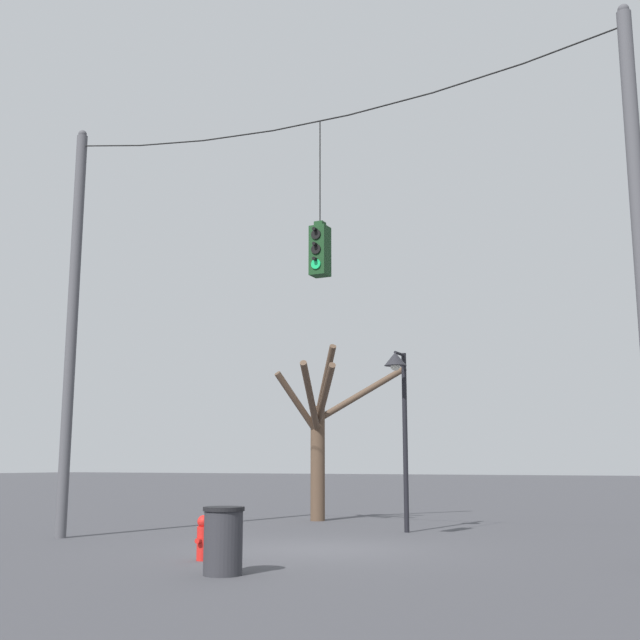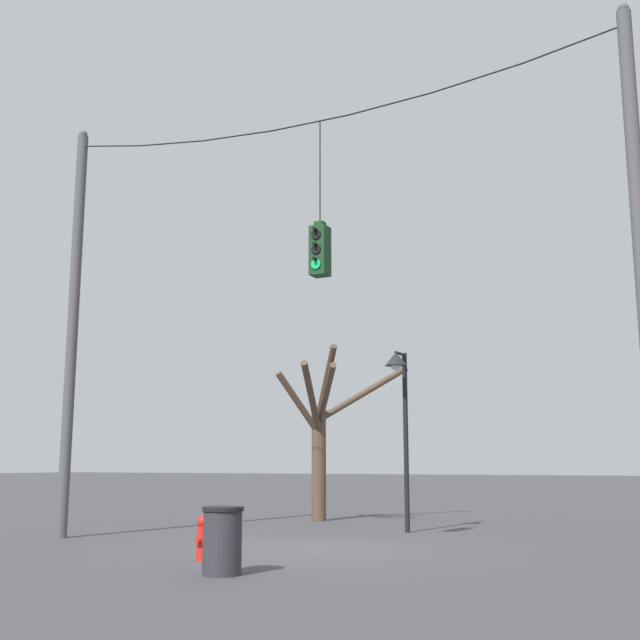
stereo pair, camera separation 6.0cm
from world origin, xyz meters
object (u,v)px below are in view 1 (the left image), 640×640
utility_pole_left (72,325)px  fire_hydrant (203,537)px  traffic_light_near_left_pole (320,250)px  bare_tree (322,432)px  trash_bin (223,540)px  street_lamp (399,389)px

utility_pole_left → fire_hydrant: bearing=-22.0°
traffic_light_near_left_pole → utility_pole_left: bearing=179.9°
bare_tree → trash_bin: (3.49, -10.56, -2.02)m
bare_tree → fire_hydrant: 9.69m
fire_hydrant → trash_bin: size_ratio=0.76×
street_lamp → bare_tree: bare_tree is taller
utility_pole_left → street_lamp: size_ratio=2.21×
street_lamp → bare_tree: 4.45m
bare_tree → fire_hydrant: bearing=-76.5°
fire_hydrant → trash_bin: bearing=-46.9°
traffic_light_near_left_pole → trash_bin: bearing=-88.4°
bare_tree → fire_hydrant: (2.21, -9.18, -2.14)m
fire_hydrant → trash_bin: trash_bin is taller
utility_pole_left → fire_hydrant: (5.19, -2.10, -4.38)m
traffic_light_near_left_pole → bare_tree: (-3.40, 7.09, -3.29)m
traffic_light_near_left_pole → fire_hydrant: traffic_light_near_left_pole is taller
traffic_light_near_left_pole → fire_hydrant: bearing=-119.5°
utility_pole_left → traffic_light_near_left_pole: utility_pole_left is taller
fire_hydrant → trash_bin: 1.88m
street_lamp → fire_hydrant: (-1.19, -6.45, -3.01)m
traffic_light_near_left_pole → street_lamp: size_ratio=0.75×
street_lamp → trash_bin: 8.34m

